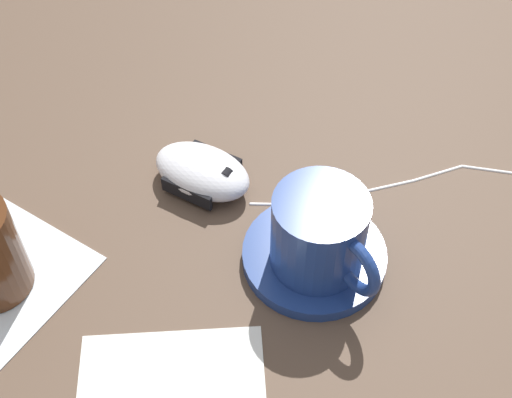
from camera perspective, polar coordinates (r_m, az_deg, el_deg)
ground_plane at (r=0.63m, az=-5.80°, el=-5.72°), size 3.00×3.00×0.00m
saucer at (r=0.63m, az=4.67°, el=-4.54°), size 0.13×0.13×0.01m
coffee_cup at (r=0.59m, az=5.20°, el=-2.79°), size 0.08×0.11×0.07m
computer_mouse at (r=0.67m, az=-4.32°, el=2.22°), size 0.08×0.11×0.03m
mouse_cable at (r=0.69m, az=10.46°, el=1.06°), size 0.20×0.17×0.00m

